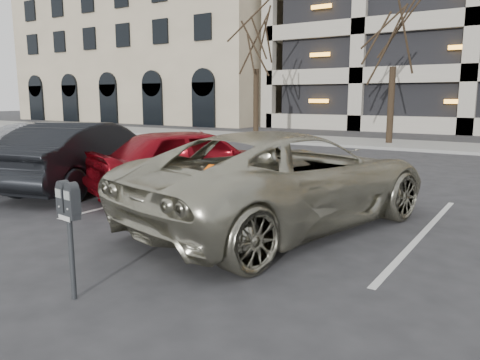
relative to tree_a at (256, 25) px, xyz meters
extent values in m
plane|color=#28282B|center=(10.00, -16.00, -5.76)|extent=(140.00, 140.00, 0.00)
cube|color=gray|center=(10.00, 0.00, -5.70)|extent=(80.00, 4.00, 0.12)
cube|color=silver|center=(0.20, -13.70, -5.75)|extent=(0.10, 5.20, 0.00)
cube|color=silver|center=(3.00, -13.70, -5.75)|extent=(0.10, 5.20, 0.00)
cube|color=silver|center=(5.80, -13.70, -5.75)|extent=(0.10, 5.20, 0.00)
cube|color=silver|center=(8.60, -13.70, -5.75)|extent=(0.10, 5.20, 0.00)
cube|color=silver|center=(11.40, -13.70, -5.75)|extent=(0.10, 5.20, 0.00)
cube|color=tan|center=(-18.00, 14.00, 1.74)|extent=(26.00, 16.00, 15.00)
cylinder|color=black|center=(0.00, 0.00, -3.97)|extent=(0.28, 0.28, 3.59)
cylinder|color=black|center=(7.00, 0.00, -4.03)|extent=(0.28, 0.28, 3.46)
cylinder|color=black|center=(8.81, -18.28, -5.31)|extent=(0.06, 0.06, 0.90)
cube|color=black|center=(8.81, -18.28, -4.84)|extent=(0.31, 0.14, 0.06)
cube|color=silver|center=(8.80, -18.33, -4.86)|extent=(0.22, 0.04, 0.05)
cube|color=gray|center=(8.72, -18.33, -4.61)|extent=(0.11, 0.02, 0.09)
cube|color=gray|center=(8.89, -18.35, -4.61)|extent=(0.11, 0.02, 0.09)
imported|color=#A9A690|center=(9.33, -14.46, -4.96)|extent=(3.89, 6.18, 1.59)
cube|color=#F85805|center=(8.98, -15.46, -4.16)|extent=(0.10, 0.20, 0.01)
imported|color=maroon|center=(6.50, -13.37, -5.00)|extent=(3.38, 4.79, 1.51)
imported|color=black|center=(3.92, -14.08, -4.97)|extent=(2.73, 5.03, 1.57)
imported|color=#AEB0B6|center=(2.37, -13.57, -5.00)|extent=(2.70, 5.44, 1.52)
camera|label=1|loc=(12.87, -21.25, -3.64)|focal=35.00mm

